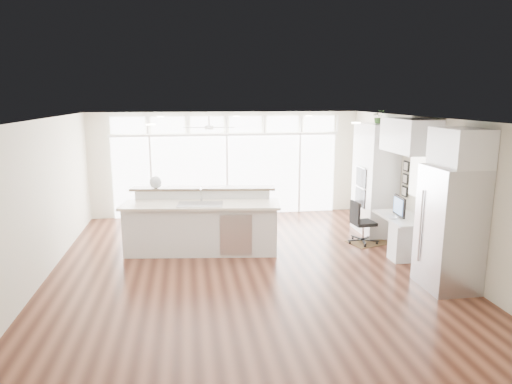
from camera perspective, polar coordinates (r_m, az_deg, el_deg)
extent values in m
cube|color=#3C1C12|center=(8.48, -1.12, -9.49)|extent=(7.00, 8.00, 0.02)
cube|color=white|center=(7.91, -1.20, 9.13)|extent=(7.00, 8.00, 0.02)
cube|color=beige|center=(12.00, -3.69, 3.52)|extent=(7.00, 0.04, 2.70)
cube|color=beige|center=(4.32, 6.01, -11.63)|extent=(7.00, 0.04, 2.70)
cube|color=beige|center=(8.39, -25.60, -1.20)|extent=(0.04, 8.00, 2.70)
cube|color=beige|center=(9.21, 20.96, 0.26)|extent=(0.04, 8.00, 2.70)
cube|color=white|center=(11.99, -3.64, 2.06)|extent=(5.80, 0.06, 2.08)
cube|color=white|center=(11.84, -3.73, 8.42)|extent=(5.90, 0.06, 0.40)
cube|color=white|center=(9.42, 19.95, 1.80)|extent=(0.04, 0.85, 0.85)
cube|color=white|center=(10.66, -5.89, 8.56)|extent=(1.16, 1.16, 0.32)
cube|color=white|center=(8.11, -1.39, 9.05)|extent=(3.40, 3.00, 0.02)
cube|color=white|center=(10.67, 14.65, 1.59)|extent=(0.64, 1.20, 2.50)
cube|color=white|center=(9.52, 17.70, -5.18)|extent=(0.72, 1.30, 0.76)
cube|color=white|center=(9.19, 18.69, 6.69)|extent=(0.64, 1.30, 0.64)
cube|color=silver|center=(7.97, 23.08, -4.21)|extent=(0.76, 0.90, 2.00)
cube|color=white|center=(7.77, 24.23, 5.09)|extent=(0.64, 0.90, 0.60)
cube|color=black|center=(9.98, 18.20, 1.57)|extent=(0.06, 0.22, 0.80)
cube|color=white|center=(9.18, -6.85, -3.77)|extent=(3.23, 1.56, 1.24)
cube|color=#332110|center=(10.15, 13.82, -6.13)|extent=(0.95, 0.80, 0.01)
cube|color=black|center=(9.97, 13.29, -3.73)|extent=(0.51, 0.48, 0.91)
sphere|color=silver|center=(9.54, -12.43, 1.21)|extent=(0.27, 0.27, 0.25)
cube|color=black|center=(9.34, 17.49, -1.70)|extent=(0.12, 0.53, 0.43)
cube|color=silver|center=(9.32, 16.47, -3.00)|extent=(0.15, 0.32, 0.02)
imported|color=#376129|center=(10.52, 15.03, 8.91)|extent=(0.31, 0.33, 0.23)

